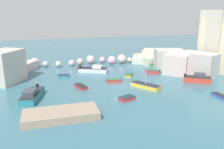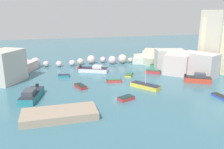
{
  "view_description": "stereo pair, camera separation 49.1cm",
  "coord_description": "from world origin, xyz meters",
  "px_view_note": "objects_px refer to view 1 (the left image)",
  "views": [
    {
      "loc": [
        -12.59,
        -37.26,
        13.1
      ],
      "look_at": [
        0.0,
        4.87,
        1.0
      ],
      "focal_mm": 36.99,
      "sensor_mm": 36.0,
      "label": 1
    },
    {
      "loc": [
        -12.12,
        -37.4,
        13.1
      ],
      "look_at": [
        0.0,
        4.87,
        1.0
      ],
      "focal_mm": 36.99,
      "sensor_mm": 36.0,
      "label": 2
    }
  ],
  "objects_px": {
    "moored_boat_5": "(198,79)",
    "moored_boat_1": "(64,76)",
    "stone_dock": "(61,115)",
    "channel_buoy": "(78,67)",
    "moored_boat_8": "(153,71)",
    "moored_boat_0": "(127,98)",
    "moored_boat_9": "(114,81)",
    "moored_boat_3": "(32,95)",
    "moored_boat_10": "(129,75)",
    "moored_boat_6": "(146,86)",
    "moored_boat_4": "(154,65)",
    "moored_boat_7": "(94,69)",
    "moored_boat_2": "(81,86)",
    "moored_boat_11": "(220,96)"
  },
  "relations": [
    {
      "from": "moored_boat_2",
      "to": "moored_boat_7",
      "type": "height_order",
      "value": "moored_boat_7"
    },
    {
      "from": "moored_boat_7",
      "to": "moored_boat_9",
      "type": "bearing_deg",
      "value": -51.5
    },
    {
      "from": "moored_boat_1",
      "to": "moored_boat_8",
      "type": "bearing_deg",
      "value": 4.68
    },
    {
      "from": "stone_dock",
      "to": "moored_boat_4",
      "type": "height_order",
      "value": "stone_dock"
    },
    {
      "from": "moored_boat_6",
      "to": "moored_boat_8",
      "type": "relative_size",
      "value": 1.6
    },
    {
      "from": "channel_buoy",
      "to": "moored_boat_10",
      "type": "height_order",
      "value": "channel_buoy"
    },
    {
      "from": "channel_buoy",
      "to": "moored_boat_2",
      "type": "height_order",
      "value": "channel_buoy"
    },
    {
      "from": "moored_boat_5",
      "to": "moored_boat_10",
      "type": "height_order",
      "value": "moored_boat_5"
    },
    {
      "from": "moored_boat_5",
      "to": "moored_boat_10",
      "type": "relative_size",
      "value": 1.83
    },
    {
      "from": "moored_boat_1",
      "to": "moored_boat_6",
      "type": "distance_m",
      "value": 17.28
    },
    {
      "from": "moored_boat_6",
      "to": "moored_boat_11",
      "type": "relative_size",
      "value": 1.96
    },
    {
      "from": "moored_boat_9",
      "to": "moored_boat_10",
      "type": "height_order",
      "value": "moored_boat_9"
    },
    {
      "from": "channel_buoy",
      "to": "moored_boat_8",
      "type": "height_order",
      "value": "moored_boat_8"
    },
    {
      "from": "moored_boat_4",
      "to": "moored_boat_8",
      "type": "relative_size",
      "value": 0.9
    },
    {
      "from": "moored_boat_0",
      "to": "moored_boat_7",
      "type": "xyz_separation_m",
      "value": [
        -1.27,
        17.91,
        0.29
      ]
    },
    {
      "from": "moored_boat_3",
      "to": "moored_boat_10",
      "type": "distance_m",
      "value": 20.69
    },
    {
      "from": "moored_boat_8",
      "to": "moored_boat_10",
      "type": "distance_m",
      "value": 5.85
    },
    {
      "from": "moored_boat_2",
      "to": "moored_boat_10",
      "type": "height_order",
      "value": "moored_boat_2"
    },
    {
      "from": "moored_boat_5",
      "to": "moored_boat_1",
      "type": "bearing_deg",
      "value": -173.1
    },
    {
      "from": "moored_boat_8",
      "to": "moored_boat_9",
      "type": "bearing_deg",
      "value": -123.38
    },
    {
      "from": "moored_boat_5",
      "to": "moored_boat_6",
      "type": "xyz_separation_m",
      "value": [
        -11.08,
        -0.48,
        -0.27
      ]
    },
    {
      "from": "moored_boat_5",
      "to": "moored_boat_10",
      "type": "xyz_separation_m",
      "value": [
        -11.11,
        7.7,
        -0.43
      ]
    },
    {
      "from": "moored_boat_3",
      "to": "moored_boat_4",
      "type": "relative_size",
      "value": 2.1
    },
    {
      "from": "stone_dock",
      "to": "moored_boat_6",
      "type": "height_order",
      "value": "moored_boat_6"
    },
    {
      "from": "stone_dock",
      "to": "moored_boat_4",
      "type": "relative_size",
      "value": 2.99
    },
    {
      "from": "moored_boat_2",
      "to": "moored_boat_4",
      "type": "bearing_deg",
      "value": -77.55
    },
    {
      "from": "moored_boat_2",
      "to": "moored_boat_4",
      "type": "height_order",
      "value": "moored_boat_4"
    },
    {
      "from": "moored_boat_0",
      "to": "moored_boat_10",
      "type": "relative_size",
      "value": 0.97
    },
    {
      "from": "moored_boat_7",
      "to": "moored_boat_10",
      "type": "distance_m",
      "value": 8.33
    },
    {
      "from": "moored_boat_0",
      "to": "moored_boat_1",
      "type": "relative_size",
      "value": 1.12
    },
    {
      "from": "moored_boat_0",
      "to": "moored_boat_5",
      "type": "xyz_separation_m",
      "value": [
        16.19,
        4.83,
        0.41
      ]
    },
    {
      "from": "moored_boat_7",
      "to": "moored_boat_4",
      "type": "bearing_deg",
      "value": 29.08
    },
    {
      "from": "moored_boat_1",
      "to": "moored_boat_5",
      "type": "height_order",
      "value": "moored_boat_5"
    },
    {
      "from": "moored_boat_6",
      "to": "moored_boat_9",
      "type": "relative_size",
      "value": 1.84
    },
    {
      "from": "channel_buoy",
      "to": "moored_boat_9",
      "type": "bearing_deg",
      "value": -68.51
    },
    {
      "from": "moored_boat_1",
      "to": "moored_boat_9",
      "type": "relative_size",
      "value": 0.82
    },
    {
      "from": "stone_dock",
      "to": "moored_boat_11",
      "type": "xyz_separation_m",
      "value": [
        24.64,
        0.34,
        -0.29
      ]
    },
    {
      "from": "moored_boat_8",
      "to": "moored_boat_0",
      "type": "bearing_deg",
      "value": -94.5
    },
    {
      "from": "moored_boat_4",
      "to": "moored_boat_7",
      "type": "xyz_separation_m",
      "value": [
        -15.52,
        -1.16,
        0.26
      ]
    },
    {
      "from": "channel_buoy",
      "to": "moored_boat_5",
      "type": "xyz_separation_m",
      "value": [
        20.42,
        -17.26,
        0.4
      ]
    },
    {
      "from": "stone_dock",
      "to": "moored_boat_2",
      "type": "relative_size",
      "value": 2.99
    },
    {
      "from": "stone_dock",
      "to": "channel_buoy",
      "type": "height_order",
      "value": "stone_dock"
    },
    {
      "from": "channel_buoy",
      "to": "moored_boat_4",
      "type": "bearing_deg",
      "value": -9.31
    },
    {
      "from": "moored_boat_3",
      "to": "moored_boat_6",
      "type": "height_order",
      "value": "moored_boat_6"
    },
    {
      "from": "moored_boat_6",
      "to": "moored_boat_10",
      "type": "height_order",
      "value": "moored_boat_6"
    },
    {
      "from": "moored_boat_3",
      "to": "moored_boat_5",
      "type": "height_order",
      "value": "moored_boat_3"
    },
    {
      "from": "channel_buoy",
      "to": "moored_boat_4",
      "type": "relative_size",
      "value": 0.17
    },
    {
      "from": "moored_boat_7",
      "to": "moored_boat_10",
      "type": "height_order",
      "value": "moored_boat_7"
    },
    {
      "from": "moored_boat_10",
      "to": "moored_boat_8",
      "type": "bearing_deg",
      "value": 128.42
    },
    {
      "from": "moored_boat_0",
      "to": "moored_boat_2",
      "type": "height_order",
      "value": "moored_boat_0"
    }
  ]
}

